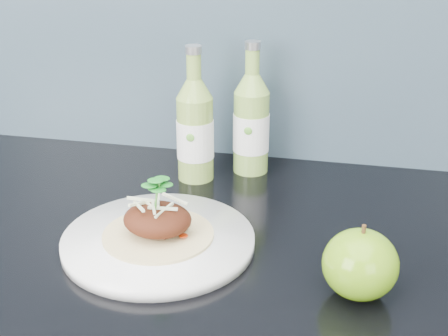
{
  "coord_description": "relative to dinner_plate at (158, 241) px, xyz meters",
  "views": [
    {
      "loc": [
        0.15,
        0.91,
        1.35
      ],
      "look_at": [
        -0.02,
        1.69,
        1.0
      ],
      "focal_mm": 50.0,
      "sensor_mm": 36.0,
      "label": 1
    }
  ],
  "objects": [
    {
      "name": "cider_bottle_left",
      "position": [
        -0.01,
        0.23,
        0.08
      ],
      "size": [
        0.07,
        0.07,
        0.23
      ],
      "rotation": [
        0.0,
        0.0,
        -0.19
      ],
      "color": "#82A645",
      "rests_on": "kitchen_counter"
    },
    {
      "name": "cider_bottle_right",
      "position": [
        0.08,
        0.28,
        0.08
      ],
      "size": [
        0.08,
        0.08,
        0.23
      ],
      "rotation": [
        0.0,
        0.0,
        0.39
      ],
      "color": "#82AC47",
      "rests_on": "kitchen_counter"
    },
    {
      "name": "dinner_plate",
      "position": [
        0.0,
        0.0,
        0.0
      ],
      "size": [
        0.29,
        0.29,
        0.02
      ],
      "color": "white",
      "rests_on": "kitchen_counter"
    },
    {
      "name": "pork_taco",
      "position": [
        0.0,
        0.0,
        0.04
      ],
      "size": [
        0.15,
        0.15,
        0.1
      ],
      "color": "tan",
      "rests_on": "dinner_plate"
    },
    {
      "name": "green_apple",
      "position": [
        0.27,
        -0.06,
        0.04
      ],
      "size": [
        0.11,
        0.11,
        0.1
      ],
      "rotation": [
        0.0,
        0.0,
        -0.26
      ],
      "color": "#4A870E",
      "rests_on": "kitchen_counter"
    }
  ]
}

